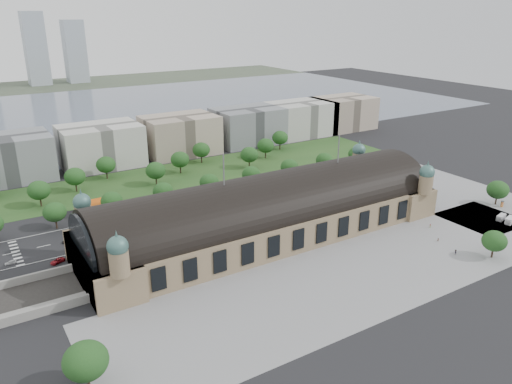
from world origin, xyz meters
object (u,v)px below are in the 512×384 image
advertising_column (502,204)px  bus_west (212,215)px  parked_car_0 (77,251)px  parked_car_5 (167,235)px  parked_car_3 (112,243)px  van_south (510,221)px  pedestrian_1 (438,240)px  parked_car_6 (153,234)px  pedestrian_4 (455,252)px  pedestrian_0 (430,226)px  petrol_station (92,204)px  traffic_car_5 (281,187)px  traffic_car_2 (68,241)px  parked_car_1 (58,261)px  van_east (501,218)px  parked_car_2 (109,249)px  traffic_car_6 (363,178)px  parked_car_4 (149,239)px  pedestrian_3 (498,235)px  traffic_car_0 (11,262)px  bus_east (277,201)px  bus_mid (243,208)px

advertising_column → bus_west: bearing=153.9°
parked_car_0 → parked_car_5: parked_car_0 is taller
parked_car_3 → van_south: van_south is taller
pedestrian_1 → parked_car_6: bearing=65.7°
parked_car_3 → advertising_column: bearing=49.2°
van_south → pedestrian_4: bearing=172.1°
pedestrian_0 → petrol_station: bearing=127.2°
parked_car_6 → pedestrian_4: size_ratio=2.65×
traffic_car_5 → traffic_car_2: bearing=97.0°
traffic_car_5 → parked_car_1: parked_car_1 is taller
traffic_car_2 → pedestrian_1: pedestrian_1 is taller
parked_car_5 → van_east: (130.39, -61.62, 0.54)m
parked_car_2 → pedestrian_4: 131.49m
traffic_car_6 → parked_car_3: 139.88m
parked_car_1 → van_south: bearing=45.4°
van_south → parked_car_4: bearing=138.3°
parked_car_6 → pedestrian_4: 118.32m
parked_car_2 → pedestrian_4: pedestrian_4 is taller
parked_car_5 → pedestrian_3: size_ratio=2.94×
traffic_car_0 → bus_east: bus_east is taller
parked_car_1 → parked_car_2: size_ratio=1.03×
bus_east → van_east: bearing=-129.3°
pedestrian_1 → traffic_car_5: bearing=22.4°
bus_east → advertising_column: bus_east is taller
petrol_station → traffic_car_2: petrol_station is taller
traffic_car_0 → van_south: 201.75m
pedestrian_1 → pedestrian_4: size_ratio=0.81×
traffic_car_6 → bus_east: bearing=-92.4°
bus_west → van_south: bus_west is taller
traffic_car_0 → parked_car_3: (35.77, -3.96, 0.12)m
petrol_station → pedestrian_4: 156.54m
pedestrian_4 → parked_car_3: bearing=-92.4°
bus_west → pedestrian_0: size_ratio=7.05×
parked_car_4 → bus_west: 32.51m
traffic_car_5 → van_east: 102.94m
parked_car_5 → pedestrian_0: pedestrian_0 is taller
pedestrian_3 → bus_mid: bearing=-51.2°
parked_car_5 → parked_car_6: parked_car_6 is taller
pedestrian_4 → parked_car_0: bearing=-89.4°
advertising_column → parked_car_5: bearing=160.1°
traffic_car_6 → bus_west: 94.23m
traffic_car_6 → van_east: 73.87m
parked_car_6 → bus_mid: 43.86m
traffic_car_2 → bus_east: 93.77m
traffic_car_2 → bus_west: size_ratio=0.40×
pedestrian_3 → advertising_column: bearing=-154.4°
advertising_column → pedestrian_3: advertising_column is taller
parked_car_0 → bus_west: (58.81, 3.05, 0.79)m
bus_mid → parked_car_2: bearing=92.6°
traffic_car_2 → parked_car_3: parked_car_3 is taller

